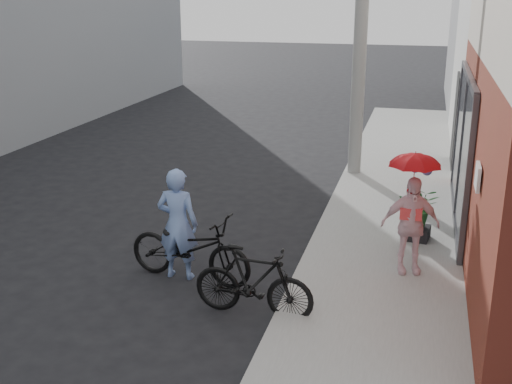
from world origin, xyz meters
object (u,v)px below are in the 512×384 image
at_px(utility_pole, 362,11).
at_px(bike_left, 190,248).
at_px(bike_right, 253,282).
at_px(planter, 417,233).
at_px(officer, 178,224).
at_px(kimono_woman, 410,225).

distance_m(utility_pole, bike_left, 6.71).
relative_size(bike_right, planter, 3.99).
bearing_deg(bike_right, planter, -29.85).
bearing_deg(officer, bike_left, 162.42).
bearing_deg(bike_right, officer, 61.45).
relative_size(officer, bike_right, 1.04).
bearing_deg(officer, planter, -148.68).
bearing_deg(kimono_woman, planter, 71.57).
height_order(utility_pole, bike_right, utility_pole).
bearing_deg(kimono_woman, bike_left, -178.48).
relative_size(utility_pole, planter, 17.89).
xyz_separation_m(utility_pole, planter, (1.42, -3.65, -3.28)).
height_order(bike_right, kimono_woman, kimono_woman).
xyz_separation_m(kimono_woman, planter, (0.10, 1.29, -0.60)).
distance_m(bike_left, planter, 3.73).
distance_m(bike_right, kimono_woman, 2.46).
bearing_deg(officer, kimono_woman, -167.35).
bearing_deg(planter, utility_pole, 111.21).
distance_m(utility_pole, officer, 6.57).
distance_m(officer, kimono_woman, 3.25).
bearing_deg(utility_pole, bike_right, -94.48).
bearing_deg(bike_right, bike_left, 59.16).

